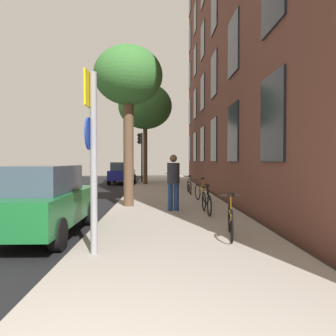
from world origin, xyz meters
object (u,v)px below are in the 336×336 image
(sign_post, at_px, (92,147))
(bicycle_3, at_px, (189,186))
(bicycle_2, at_px, (202,192))
(traffic_light, at_px, (141,148))
(bicycle_4, at_px, (169,182))
(car_0, at_px, (40,200))
(pedestrian_0, at_px, (173,179))
(tree_near, at_px, (128,79))
(tree_far, at_px, (145,107))
(bicycle_0, at_px, (231,220))
(bicycle_1, at_px, (207,202))
(car_1, at_px, (122,173))

(sign_post, height_order, bicycle_3, sign_post)
(bicycle_2, bearing_deg, traffic_light, 104.63)
(bicycle_4, bearing_deg, car_0, -106.23)
(pedestrian_0, bearing_deg, tree_near, 143.55)
(tree_far, distance_m, bicycle_4, 6.56)
(bicycle_0, height_order, car_0, car_0)
(traffic_light, relative_size, bicycle_3, 2.33)
(tree_far, height_order, car_0, tree_far)
(bicycle_4, relative_size, pedestrian_0, 0.97)
(tree_far, relative_size, bicycle_3, 4.37)
(tree_far, distance_m, bicycle_1, 14.06)
(tree_far, bearing_deg, pedestrian_0, -83.43)
(pedestrian_0, bearing_deg, tree_far, 96.57)
(traffic_light, distance_m, bicycle_1, 15.28)
(tree_near, relative_size, bicycle_3, 3.53)
(tree_near, height_order, car_1, tree_near)
(bicycle_2, bearing_deg, bicycle_0, -91.87)
(bicycle_2, xyz_separation_m, car_0, (-4.42, -5.39, 0.35))
(bicycle_2, distance_m, pedestrian_0, 2.75)
(bicycle_4, bearing_deg, bicycle_1, -84.59)
(bicycle_0, height_order, bicycle_3, bicycle_0)
(bicycle_0, bearing_deg, sign_post, -156.87)
(car_0, relative_size, car_1, 0.89)
(traffic_light, xyz_separation_m, car_1, (-1.40, -0.11, -1.86))
(bicycle_3, relative_size, pedestrian_0, 0.89)
(bicycle_2, distance_m, car_1, 12.57)
(tree_near, height_order, bicycle_4, tree_near)
(tree_near, distance_m, bicycle_3, 6.49)
(traffic_light, xyz_separation_m, bicycle_0, (2.90, -17.84, -2.21))
(bicycle_1, xyz_separation_m, bicycle_4, (-0.85, 9.00, 0.02))
(tree_far, height_order, bicycle_3, tree_far)
(tree_near, relative_size, bicycle_4, 3.23)
(bicycle_3, bearing_deg, tree_far, 109.61)
(sign_post, height_order, pedestrian_0, sign_post)
(pedestrian_0, bearing_deg, car_0, -136.47)
(bicycle_0, distance_m, bicycle_1, 3.00)
(sign_post, bearing_deg, pedestrian_0, 71.15)
(sign_post, xyz_separation_m, bicycle_4, (1.77, 13.14, -1.48))
(bicycle_0, xyz_separation_m, bicycle_1, (-0.06, 3.00, -0.02))
(bicycle_0, xyz_separation_m, car_1, (-4.29, 17.74, 0.35))
(bicycle_1, distance_m, bicycle_2, 3.01)
(car_0, xyz_separation_m, car_1, (-0.07, 17.12, 0.00))
(tree_far, height_order, bicycle_4, tree_far)
(sign_post, relative_size, traffic_light, 0.83)
(car_0, bearing_deg, bicycle_4, 73.77)
(tree_far, xyz_separation_m, bicycle_1, (2.40, -12.88, -5.08))
(bicycle_0, bearing_deg, tree_far, 98.79)
(bicycle_1, relative_size, car_1, 0.36)
(sign_post, height_order, car_0, sign_post)
(tree_near, relative_size, bicycle_2, 3.57)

